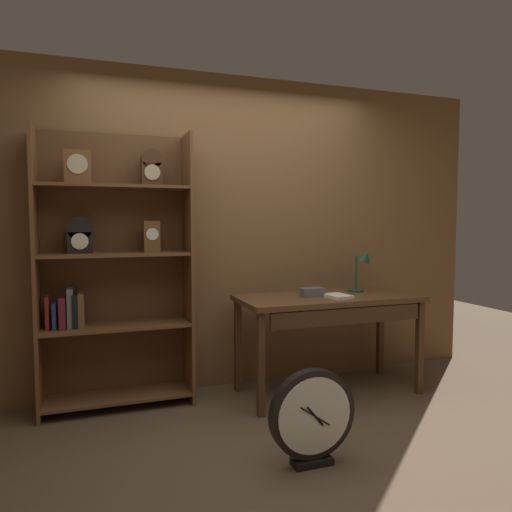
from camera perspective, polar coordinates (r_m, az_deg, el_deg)
ground_plane at (r=3.06m, az=4.31°, el=-22.95°), size 10.00×10.00×0.00m
back_wood_panel at (r=4.03m, az=-3.60°, el=2.83°), size 4.80×0.05×2.60m
bookshelf at (r=3.69m, az=-16.76°, el=-1.49°), size 1.10×0.35×2.06m
workbench at (r=3.88m, az=8.85°, el=-6.06°), size 1.46×0.65×0.80m
desk_lamp at (r=4.12m, az=12.63°, el=-1.14°), size 0.19×0.19×0.37m
toolbox_small at (r=3.82m, az=6.69°, el=-4.34°), size 0.18×0.10×0.07m
open_repair_manual at (r=3.80m, az=9.75°, el=-4.76°), size 0.18×0.24×0.02m
round_clock_large at (r=2.88m, az=6.76°, el=-18.55°), size 0.52×0.11×0.56m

